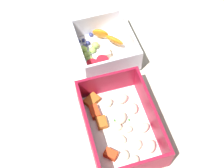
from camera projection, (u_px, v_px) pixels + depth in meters
The scene contains 4 objects.
table_surface at pixel (110, 87), 69.53cm from camera, with size 80.00×80.00×2.00cm, color beige.
pasta_container at pixel (120, 125), 60.61cm from camera, with size 21.65×15.92×6.75cm.
fruit_bowl at pixel (104, 49), 71.75cm from camera, with size 16.69×15.19×6.48cm.
paper_cup_liner at pixel (95, 20), 79.20cm from camera, with size 3.51×3.51×1.42cm, color white.
Camera 1 is at (-37.58, 6.08, 59.19)cm, focal length 47.88 mm.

